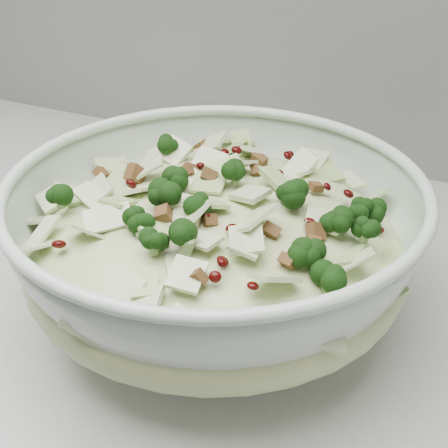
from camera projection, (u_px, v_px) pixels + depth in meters
name	position (u px, v px, depth m)	size (l,w,h in m)	color
mixing_bowl	(216.00, 249.00, 0.53)	(0.43, 0.43, 0.14)	silver
salad	(216.00, 226.00, 0.52)	(0.45, 0.45, 0.14)	beige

